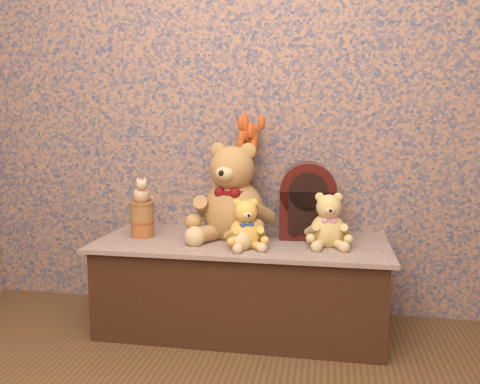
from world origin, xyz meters
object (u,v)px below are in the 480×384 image
(teddy_small, at_px, (328,217))
(cathedral_radio, at_px, (308,200))
(biscuit_tin_lower, at_px, (143,229))
(teddy_large, at_px, (234,187))
(teddy_medium, at_px, (245,221))
(cat_figurine, at_px, (141,189))
(ceramic_vase, at_px, (249,213))

(teddy_small, xyz_separation_m, cathedral_radio, (-0.10, 0.16, 0.05))
(teddy_small, distance_m, biscuit_tin_lower, 0.90)
(teddy_large, relative_size, cathedral_radio, 1.35)
(teddy_medium, distance_m, cat_figurine, 0.56)
(teddy_small, distance_m, cathedral_radio, 0.19)
(cathedral_radio, bearing_deg, teddy_large, -171.21)
(teddy_medium, height_order, cathedral_radio, cathedral_radio)
(biscuit_tin_lower, bearing_deg, teddy_large, 8.14)
(cathedral_radio, distance_m, biscuit_tin_lower, 0.82)
(biscuit_tin_lower, distance_m, cat_figurine, 0.20)
(teddy_small, relative_size, biscuit_tin_lower, 2.34)
(ceramic_vase, height_order, cat_figurine, cat_figurine)
(teddy_large, height_order, biscuit_tin_lower, teddy_large)
(teddy_medium, relative_size, cat_figurine, 1.83)
(teddy_large, distance_m, cat_figurine, 0.45)
(teddy_large, distance_m, teddy_medium, 0.23)
(teddy_medium, bearing_deg, ceramic_vase, 74.60)
(cat_figurine, bearing_deg, cathedral_radio, -13.56)
(teddy_large, xyz_separation_m, ceramic_vase, (0.05, 0.14, -0.15))
(teddy_large, height_order, cat_figurine, teddy_large)
(cathedral_radio, xyz_separation_m, cat_figurine, (-0.80, -0.14, 0.05))
(ceramic_vase, bearing_deg, biscuit_tin_lower, -157.62)
(teddy_large, bearing_deg, biscuit_tin_lower, -161.06)
(biscuit_tin_lower, bearing_deg, cat_figurine, 0.00)
(teddy_small, relative_size, ceramic_vase, 1.35)
(cathedral_radio, bearing_deg, ceramic_vase, 164.20)
(teddy_large, height_order, teddy_medium, teddy_large)
(teddy_medium, relative_size, cathedral_radio, 0.64)
(teddy_small, relative_size, cathedral_radio, 0.71)
(teddy_large, xyz_separation_m, cathedral_radio, (0.35, 0.08, -0.06))
(teddy_large, bearing_deg, cat_figurine, -161.06)
(ceramic_vase, height_order, biscuit_tin_lower, ceramic_vase)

